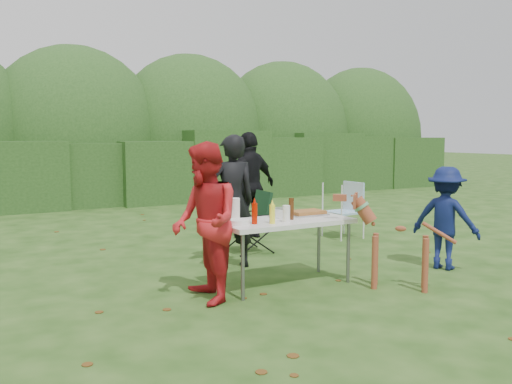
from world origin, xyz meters
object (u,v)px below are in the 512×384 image
camping_chair (249,222)px  lawn_chair (343,210)px  child (446,218)px  person_black_puffy (250,185)px  mustard_bottle (272,214)px  beer_bottle (291,209)px  person_red_jacket (205,223)px  paper_towel_roll (234,210)px  dog (400,243)px  person_cook (232,202)px  ketchup_bottle (255,214)px  folding_table (285,224)px

camping_chair → lawn_chair: lawn_chair is taller
child → lawn_chair: (0.22, 2.29, -0.18)m
person_black_puffy → child: size_ratio=1.35×
mustard_bottle → beer_bottle: 0.36m
person_red_jacket → paper_towel_roll: person_red_jacket is taller
beer_bottle → paper_towel_roll: size_ratio=0.92×
dog → camping_chair: bearing=-32.5°
person_cook → camping_chair: (0.62, 0.66, -0.40)m
person_red_jacket → child: bearing=92.8°
person_black_puffy → ketchup_bottle: bearing=46.8°
person_red_jacket → child: person_red_jacket is taller
person_cook → person_red_jacket: person_cook is taller
person_red_jacket → ketchup_bottle: (0.59, 0.04, 0.04)m
person_black_puffy → camping_chair: person_black_puffy is taller
dog → mustard_bottle: (-1.28, 0.58, 0.34)m
person_black_puffy → folding_table: bearing=53.7°
person_red_jacket → dog: bearing=80.3°
person_cook → camping_chair: bearing=-124.3°
mustard_bottle → lawn_chair: bearing=38.3°
dog → mustard_bottle: dog is taller
folding_table → person_black_puffy: person_black_puffy is taller
paper_towel_roll → folding_table: bearing=-11.8°
person_red_jacket → lawn_chair: 3.97m
child → ketchup_bottle: size_ratio=5.84×
lawn_chair → dog: bearing=59.6°
beer_bottle → paper_towel_roll: (-0.64, 0.15, 0.01)m
person_black_puffy → paper_towel_roll: size_ratio=6.65×
child → camping_chair: child is taller
folding_table → lawn_chair: size_ratio=1.64×
child → dog: bearing=84.0°
person_cook → beer_bottle: bearing=109.7°
camping_chair → paper_towel_roll: size_ratio=3.41×
mustard_bottle → ketchup_bottle: 0.19m
person_cook → lawn_chair: bearing=-151.8°
folding_table → person_black_puffy: bearing=68.6°
dog → person_cook: bearing=-11.9°
person_red_jacket → dog: size_ratio=1.52×
beer_bottle → paper_towel_roll: bearing=166.9°
person_cook → paper_towel_roll: person_cook is taller
ketchup_bottle → mustard_bottle: bearing=-23.2°
dog → paper_towel_roll: 1.84m
ketchup_bottle → beer_bottle: bearing=6.9°
person_cook → dog: person_cook is taller
person_cook → child: (2.29, -1.39, -0.20)m
person_cook → camping_chair: size_ratio=1.90×
person_cook → dog: bearing=131.7°
person_black_puffy → camping_chair: 1.18m
beer_bottle → camping_chair: bearing=76.5°
child → ketchup_bottle: (-2.59, 0.28, 0.21)m
lawn_chair → beer_bottle: bearing=36.7°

